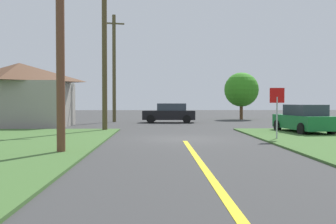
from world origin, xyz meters
name	(u,v)px	position (x,y,z in m)	size (l,w,h in m)	color
ground_plane	(183,139)	(0.00, 0.00, 0.00)	(120.00, 120.00, 0.00)	#393939
lane_stripe_center	(203,167)	(0.00, -8.00, 0.01)	(0.20, 14.00, 0.01)	yellow
stop_sign	(277,104)	(4.30, -0.68, 1.69)	(0.69, 0.07, 2.43)	#9EA0A8
car_on_crossroad	(303,119)	(6.97, 3.07, 0.80)	(2.33, 4.57, 1.62)	#196B33
car_approaching_junction	(170,113)	(-0.18, 14.26, 0.81)	(4.49, 2.25, 1.62)	black
utility_pole_near	(60,24)	(-4.58, -5.13, 4.46)	(1.80, 0.29, 8.67)	brown
utility_pole_mid	(105,54)	(-4.44, 5.17, 4.70)	(1.79, 0.46, 9.17)	#4E4026
utility_pole_far	(114,67)	(-4.98, 15.48, 4.75)	(1.78, 0.50, 9.27)	brown
oak_tree_left	(241,90)	(7.08, 19.75, 2.94)	(3.37, 3.37, 4.64)	brown
barn	(20,95)	(-11.04, 9.44, 2.26)	(6.80, 5.33, 4.52)	gray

